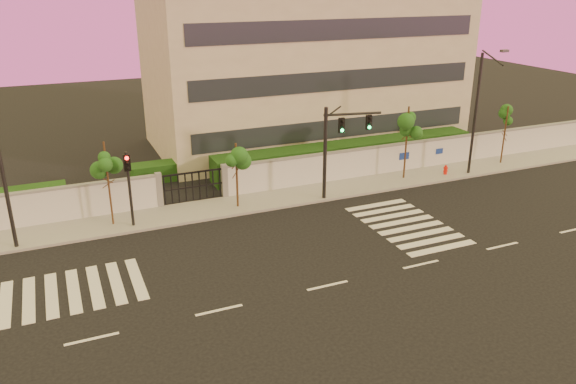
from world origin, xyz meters
name	(u,v)px	position (x,y,z in m)	size (l,w,h in m)	color
ground	(328,286)	(0.00, 0.00, 0.00)	(120.00, 120.00, 0.00)	black
sidewalk	(248,203)	(0.00, 10.50, 0.07)	(60.00, 3.00, 0.15)	gray
perimeter_wall	(242,180)	(0.10, 12.00, 1.07)	(60.00, 0.36, 2.20)	silver
hedge_row	(244,169)	(1.17, 14.74, 0.82)	(41.00, 4.25, 1.80)	black
institutional_building	(305,67)	(9.00, 21.99, 6.16)	(24.40, 12.40, 12.25)	#B3AB97
road_markings	(264,256)	(-1.58, 3.76, 0.01)	(57.00, 7.62, 0.02)	silver
street_tree_c	(107,165)	(-7.90, 10.40, 3.54)	(1.30, 1.04, 4.82)	#382314
street_tree_d	(237,161)	(-0.78, 10.13, 2.95)	(1.54, 1.22, 4.01)	#382314
street_tree_e	(408,126)	(11.17, 10.54, 3.70)	(1.55, 1.23, 5.02)	#382314
street_tree_f	(506,122)	(19.61, 10.53, 3.19)	(1.38, 1.10, 4.33)	#382314
traffic_signal_main	(336,141)	(5.23, 9.30, 3.66)	(3.64, 0.88, 5.79)	black
traffic_signal_secondary	(129,181)	(-6.92, 9.75, 2.74)	(0.34, 0.33, 4.32)	black
streetlight_east	(478,109)	(15.88, 9.44, 4.70)	(0.52, 2.09, 8.70)	black
fire_hydrant	(445,171)	(14.20, 10.00, 0.40)	(0.31, 0.30, 0.80)	red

